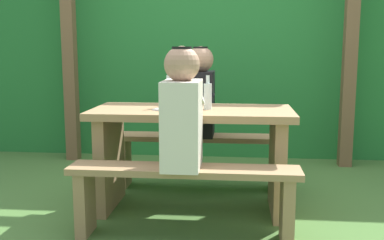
{
  "coord_description": "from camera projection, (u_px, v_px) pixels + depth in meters",
  "views": [
    {
      "loc": [
        0.31,
        -3.16,
        1.16
      ],
      "look_at": [
        0.0,
        0.0,
        0.65
      ],
      "focal_mm": 42.85,
      "sensor_mm": 36.0,
      "label": 1
    }
  ],
  "objects": [
    {
      "name": "ground_plane",
      "position": [
        192.0,
        209.0,
        3.32
      ],
      "size": [
        12.0,
        12.0,
        0.0
      ],
      "primitive_type": "plane",
      "color": "#487234"
    },
    {
      "name": "hedge_backdrop",
      "position": [
        210.0,
        51.0,
        5.13
      ],
      "size": [
        6.4,
        0.82,
        2.23
      ],
      "primitive_type": "cube",
      "color": "#24702F",
      "rests_on": "ground_plane"
    },
    {
      "name": "pergola_post_left",
      "position": [
        70.0,
        56.0,
        4.62
      ],
      "size": [
        0.12,
        0.12,
        2.14
      ],
      "primitive_type": "cube",
      "color": "brown",
      "rests_on": "ground_plane"
    },
    {
      "name": "pergola_post_right",
      "position": [
        350.0,
        57.0,
        4.36
      ],
      "size": [
        0.12,
        0.12,
        2.14
      ],
      "primitive_type": "cube",
      "color": "brown",
      "rests_on": "ground_plane"
    },
    {
      "name": "picnic_table",
      "position": [
        192.0,
        141.0,
        3.24
      ],
      "size": [
        1.4,
        0.64,
        0.73
      ],
      "color": "#9E7A51",
      "rests_on": "ground_plane"
    },
    {
      "name": "bench_near",
      "position": [
        184.0,
        187.0,
        2.77
      ],
      "size": [
        1.4,
        0.24,
        0.45
      ],
      "color": "#9E7A51",
      "rests_on": "ground_plane"
    },
    {
      "name": "bench_far",
      "position": [
        198.0,
        150.0,
        3.76
      ],
      "size": [
        1.4,
        0.24,
        0.45
      ],
      "color": "#9E7A51",
      "rests_on": "ground_plane"
    },
    {
      "name": "person_white_shirt",
      "position": [
        182.0,
        112.0,
        2.7
      ],
      "size": [
        0.25,
        0.35,
        0.72
      ],
      "color": "silver",
      "rests_on": "bench_near"
    },
    {
      "name": "person_black_coat",
      "position": [
        200.0,
        95.0,
        3.69
      ],
      "size": [
        0.25,
        0.35,
        0.72
      ],
      "color": "black",
      "rests_on": "bench_far"
    },
    {
      "name": "drinking_glass",
      "position": [
        193.0,
        101.0,
        3.27
      ],
      "size": [
        0.08,
        0.08,
        0.09
      ],
      "primitive_type": "cylinder",
      "color": "silver",
      "rests_on": "picnic_table"
    },
    {
      "name": "bottle_left",
      "position": [
        187.0,
        96.0,
        3.15
      ],
      "size": [
        0.06,
        0.06,
        0.22
      ],
      "color": "silver",
      "rests_on": "picnic_table"
    },
    {
      "name": "bottle_right",
      "position": [
        168.0,
        94.0,
        3.28
      ],
      "size": [
        0.06,
        0.06,
        0.23
      ],
      "color": "silver",
      "rests_on": "picnic_table"
    },
    {
      "name": "bottle_center",
      "position": [
        208.0,
        95.0,
        3.16
      ],
      "size": [
        0.06,
        0.06,
        0.24
      ],
      "color": "silver",
      "rests_on": "picnic_table"
    },
    {
      "name": "cell_phone",
      "position": [
        162.0,
        109.0,
        3.16
      ],
      "size": [
        0.13,
        0.16,
        0.01
      ],
      "primitive_type": "cube",
      "rotation": [
        0.0,
        0.0,
        -0.48
      ],
      "color": "silver",
      "rests_on": "picnic_table"
    }
  ]
}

